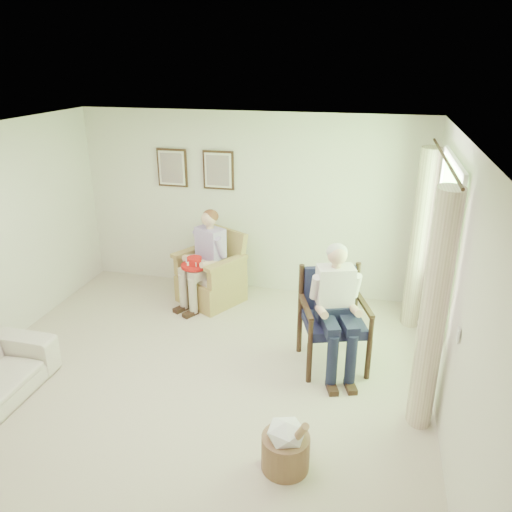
# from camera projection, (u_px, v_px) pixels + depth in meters

# --- Properties ---
(floor) EXTENTS (5.50, 5.50, 0.00)m
(floor) POSITION_uv_depth(u_px,v_px,m) (185.00, 396.00, 5.17)
(floor) COLOR beige
(floor) RESTS_ON ground
(back_wall) EXTENTS (5.00, 0.04, 2.60)m
(back_wall) POSITION_uv_depth(u_px,v_px,m) (250.00, 204.00, 7.17)
(back_wall) COLOR silver
(back_wall) RESTS_ON ground
(right_wall) EXTENTS (0.04, 5.50, 2.60)m
(right_wall) POSITION_uv_depth(u_px,v_px,m) (459.00, 313.00, 4.14)
(right_wall) COLOR silver
(right_wall) RESTS_ON ground
(ceiling) EXTENTS (5.00, 5.50, 0.02)m
(ceiling) POSITION_uv_depth(u_px,v_px,m) (168.00, 143.00, 4.20)
(ceiling) COLOR white
(ceiling) RESTS_ON back_wall
(window) EXTENTS (0.13, 2.50, 1.63)m
(window) POSITION_uv_depth(u_px,v_px,m) (444.00, 234.00, 5.12)
(window) COLOR #2D6B23
(window) RESTS_ON right_wall
(curtain_left) EXTENTS (0.34, 0.34, 2.30)m
(curtain_left) POSITION_uv_depth(u_px,v_px,m) (433.00, 314.00, 4.43)
(curtain_left) COLOR beige
(curtain_left) RESTS_ON ground
(curtain_right) EXTENTS (0.34, 0.34, 2.30)m
(curtain_right) POSITION_uv_depth(u_px,v_px,m) (420.00, 240.00, 6.20)
(curtain_right) COLOR beige
(curtain_right) RESTS_ON ground
(framed_print_left) EXTENTS (0.45, 0.05, 0.55)m
(framed_print_left) POSITION_uv_depth(u_px,v_px,m) (172.00, 168.00, 7.21)
(framed_print_left) COLOR #382114
(framed_print_left) RESTS_ON back_wall
(framed_print_right) EXTENTS (0.45, 0.05, 0.55)m
(framed_print_right) POSITION_uv_depth(u_px,v_px,m) (218.00, 170.00, 7.05)
(framed_print_right) COLOR #382114
(framed_print_right) RESTS_ON back_wall
(wicker_armchair) EXTENTS (0.79, 0.78, 1.01)m
(wicker_armchair) POSITION_uv_depth(u_px,v_px,m) (212.00, 279.00, 7.11)
(wicker_armchair) COLOR tan
(wicker_armchair) RESTS_ON ground
(wood_armchair) EXTENTS (0.71, 0.66, 1.09)m
(wood_armchair) POSITION_uv_depth(u_px,v_px,m) (335.00, 314.00, 5.58)
(wood_armchair) COLOR black
(wood_armchair) RESTS_ON ground
(person_wicker) EXTENTS (0.40, 0.63, 1.33)m
(person_wicker) POSITION_uv_depth(u_px,v_px,m) (207.00, 253.00, 6.82)
(person_wicker) COLOR #C1B39B
(person_wicker) RESTS_ON ground
(person_dark) EXTENTS (0.40, 0.62, 1.43)m
(person_dark) POSITION_uv_depth(u_px,v_px,m) (335.00, 301.00, 5.32)
(person_dark) COLOR #181C36
(person_dark) RESTS_ON ground
(red_hat) EXTENTS (0.37, 0.37, 0.14)m
(red_hat) POSITION_uv_depth(u_px,v_px,m) (195.00, 264.00, 6.73)
(red_hat) COLOR red
(red_hat) RESTS_ON person_wicker
(hatbox) EXTENTS (0.53, 0.53, 0.61)m
(hatbox) POSITION_uv_depth(u_px,v_px,m) (286.00, 445.00, 4.20)
(hatbox) COLOR tan
(hatbox) RESTS_ON ground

